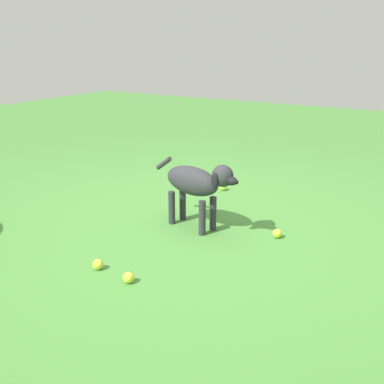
# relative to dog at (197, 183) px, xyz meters

# --- Properties ---
(ground) EXTENTS (14.00, 14.00, 0.00)m
(ground) POSITION_rel_dog_xyz_m (0.06, -0.04, -0.35)
(ground) COLOR #478438
(dog) EXTENTS (0.29, 0.78, 0.53)m
(dog) POSITION_rel_dog_xyz_m (0.00, 0.00, 0.00)
(dog) COLOR #2D2D33
(dog) RESTS_ON ground
(tennis_ball_0) EXTENTS (0.07, 0.07, 0.07)m
(tennis_ball_0) POSITION_rel_dog_xyz_m (-0.89, -0.24, -0.32)
(tennis_ball_0) COLOR #D0E341
(tennis_ball_0) RESTS_ON ground
(tennis_ball_1) EXTENTS (0.07, 0.07, 0.07)m
(tennis_ball_1) POSITION_rel_dog_xyz_m (0.89, 0.07, -0.32)
(tennis_ball_1) COLOR yellow
(tennis_ball_1) RESTS_ON ground
(tennis_ball_2) EXTENTS (0.07, 0.07, 0.07)m
(tennis_ball_2) POSITION_rel_dog_xyz_m (-0.15, 0.58, -0.32)
(tennis_ball_2) COLOR #C6D435
(tennis_ball_2) RESTS_ON ground
(tennis_ball_3) EXTENTS (0.07, 0.07, 0.07)m
(tennis_ball_3) POSITION_rel_dog_xyz_m (0.86, -0.19, -0.32)
(tennis_ball_3) COLOR #C6D637
(tennis_ball_3) RESTS_ON ground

